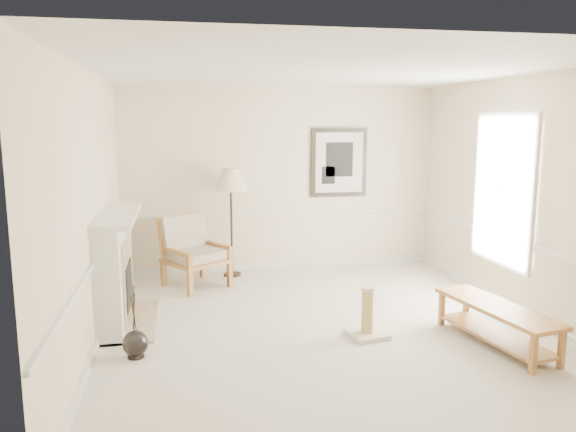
% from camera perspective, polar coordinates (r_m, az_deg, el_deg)
% --- Properties ---
extents(ground, '(5.50, 5.50, 0.00)m').
position_cam_1_polar(ground, '(6.66, 3.47, -11.15)').
color(ground, silver).
rests_on(ground, ground).
extents(room, '(5.04, 5.54, 2.92)m').
position_cam_1_polar(room, '(6.35, 4.68, 5.13)').
color(room, beige).
rests_on(room, ground).
extents(fireplace, '(0.64, 1.64, 1.31)m').
position_cam_1_polar(fireplace, '(6.90, -17.09, -5.25)').
color(fireplace, white).
rests_on(fireplace, ground).
extents(floor_vase, '(0.26, 0.26, 0.76)m').
position_cam_1_polar(floor_vase, '(6.00, -15.24, -12.46)').
color(floor_vase, black).
rests_on(floor_vase, ground).
extents(armchair, '(1.09, 1.10, 1.02)m').
position_cam_1_polar(armchair, '(8.23, -9.79, -3.23)').
color(armchair, olive).
rests_on(armchair, ground).
extents(floor_lamp, '(0.58, 0.58, 1.66)m').
position_cam_1_polar(floor_lamp, '(8.51, -5.83, 3.40)').
color(floor_lamp, black).
rests_on(floor_lamp, ground).
extents(bench, '(0.73, 1.59, 0.44)m').
position_cam_1_polar(bench, '(6.44, 20.41, -9.75)').
color(bench, olive).
rests_on(bench, ground).
extents(scratching_post, '(0.46, 0.46, 0.57)m').
position_cam_1_polar(scratching_post, '(6.37, 8.04, -10.51)').
color(scratching_post, silver).
rests_on(scratching_post, ground).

